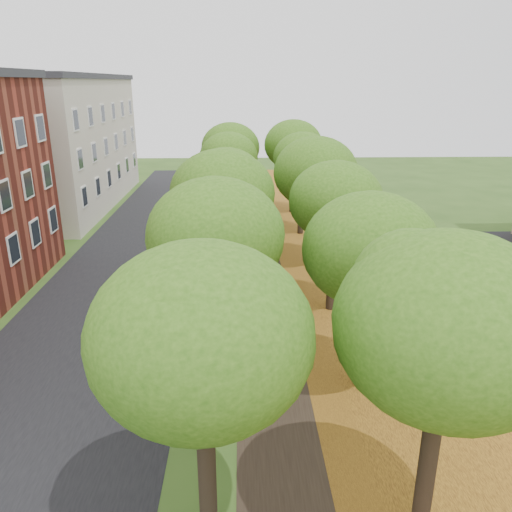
{
  "coord_description": "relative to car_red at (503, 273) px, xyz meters",
  "views": [
    {
      "loc": [
        -1.4,
        -8.63,
        9.8
      ],
      "look_at": [
        -0.78,
        12.22,
        2.5
      ],
      "focal_mm": 35.0,
      "sensor_mm": 36.0,
      "label": 1
    }
  ],
  "objects": [
    {
      "name": "tree_row_west",
      "position": [
        -13.87,
        0.72,
        4.22
      ],
      "size": [
        4.18,
        34.18,
        6.79
      ],
      "color": "black",
      "rests_on": "ground"
    },
    {
      "name": "car_red",
      "position": [
        0.0,
        0.0,
        0.0
      ],
      "size": [
        4.74,
        2.05,
        1.52
      ],
      "primitive_type": "imported",
      "rotation": [
        0.0,
        0.0,
        1.47
      ],
      "color": "maroon",
      "rests_on": "ground"
    },
    {
      "name": "footpath",
      "position": [
        -11.67,
        0.72,
        -0.75
      ],
      "size": [
        3.2,
        70.0,
        0.01
      ],
      "primitive_type": "cube",
      "color": "black",
      "rests_on": "ground"
    },
    {
      "name": "leaf_verge",
      "position": [
        -6.67,
        0.72,
        -0.75
      ],
      "size": [
        7.5,
        70.0,
        0.01
      ],
      "primitive_type": "cube",
      "color": "#B37621",
      "rests_on": "ground"
    },
    {
      "name": "car_white",
      "position": [
        0.38,
        4.94,
        -0.01
      ],
      "size": [
        5.85,
        3.8,
        1.5
      ],
      "primitive_type": "imported",
      "rotation": [
        0.0,
        0.0,
        1.83
      ],
      "color": "silver",
      "rests_on": "ground"
    },
    {
      "name": "tree_row_east",
      "position": [
        -9.07,
        0.72,
        4.22
      ],
      "size": [
        4.18,
        34.18,
        6.79
      ],
      "color": "black",
      "rests_on": "ground"
    },
    {
      "name": "building_cream",
      "position": [
        -28.67,
        18.72,
        4.45
      ],
      "size": [
        10.3,
        20.3,
        10.4
      ],
      "color": "beige",
      "rests_on": "ground"
    },
    {
      "name": "car_grey",
      "position": [
        -0.67,
        2.15,
        -0.05
      ],
      "size": [
        5.24,
        3.68,
        1.41
      ],
      "primitive_type": "imported",
      "rotation": [
        0.0,
        0.0,
        1.18
      ],
      "color": "#343338",
      "rests_on": "ground"
    },
    {
      "name": "street_asphalt",
      "position": [
        -19.17,
        0.72,
        -0.76
      ],
      "size": [
        8.0,
        70.0,
        0.01
      ],
      "primitive_type": "cube",
      "color": "black",
      "rests_on": "ground"
    }
  ]
}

